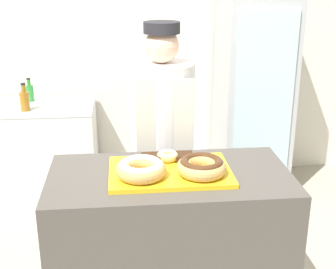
% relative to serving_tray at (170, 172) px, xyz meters
% --- Properties ---
extents(wall_back, '(8.00, 0.06, 2.70)m').
position_rel_serving_tray_xyz_m(wall_back, '(0.00, 2.13, 0.41)').
color(wall_back, silver).
rests_on(wall_back, ground_plane).
extents(display_counter, '(1.25, 0.65, 0.93)m').
position_rel_serving_tray_xyz_m(display_counter, '(0.00, 0.00, -0.48)').
color(display_counter, '#4C4742').
rests_on(display_counter, ground_plane).
extents(serving_tray, '(0.62, 0.41, 0.02)m').
position_rel_serving_tray_xyz_m(serving_tray, '(0.00, 0.00, 0.00)').
color(serving_tray, yellow).
rests_on(serving_tray, display_counter).
extents(donut_light_glaze, '(0.25, 0.25, 0.08)m').
position_rel_serving_tray_xyz_m(donut_light_glaze, '(-0.15, -0.07, 0.06)').
color(donut_light_glaze, tan).
rests_on(donut_light_glaze, serving_tray).
extents(donut_chocolate_glaze, '(0.25, 0.25, 0.08)m').
position_rel_serving_tray_xyz_m(donut_chocolate_glaze, '(0.15, -0.07, 0.06)').
color(donut_chocolate_glaze, tan).
rests_on(donut_chocolate_glaze, serving_tray).
extents(donut_mini_center, '(0.12, 0.12, 0.05)m').
position_rel_serving_tray_xyz_m(donut_mini_center, '(0.00, 0.13, 0.04)').
color(donut_mini_center, tan).
rests_on(donut_mini_center, serving_tray).
extents(brownie_back_left, '(0.10, 0.10, 0.03)m').
position_rel_serving_tray_xyz_m(brownie_back_left, '(-0.09, 0.13, 0.03)').
color(brownie_back_left, '#382111').
rests_on(brownie_back_left, serving_tray).
extents(brownie_back_right, '(0.10, 0.10, 0.03)m').
position_rel_serving_tray_xyz_m(brownie_back_right, '(0.09, 0.13, 0.03)').
color(brownie_back_right, '#382111').
rests_on(brownie_back_right, serving_tray).
extents(baker_person, '(0.41, 0.41, 1.63)m').
position_rel_serving_tray_xyz_m(baker_person, '(0.02, 0.67, -0.10)').
color(baker_person, '#4C4C51').
rests_on(baker_person, ground_plane).
extents(beverage_fridge, '(0.58, 0.68, 1.78)m').
position_rel_serving_tray_xyz_m(beverage_fridge, '(0.92, 1.73, -0.06)').
color(beverage_fridge, '#ADB2B7').
rests_on(beverage_fridge, ground_plane).
extents(chest_freezer, '(0.88, 0.64, 0.83)m').
position_rel_serving_tray_xyz_m(chest_freezer, '(-0.92, 1.74, -0.53)').
color(chest_freezer, silver).
rests_on(chest_freezer, ground_plane).
extents(bottle_amber, '(0.08, 0.08, 0.23)m').
position_rel_serving_tray_xyz_m(bottle_amber, '(-1.02, 1.59, -0.03)').
color(bottle_amber, '#99661E').
rests_on(bottle_amber, chest_freezer).
extents(bottle_green, '(0.07, 0.07, 0.21)m').
position_rel_serving_tray_xyz_m(bottle_green, '(-1.04, 1.88, -0.04)').
color(bottle_green, '#2D8C38').
rests_on(bottle_green, chest_freezer).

